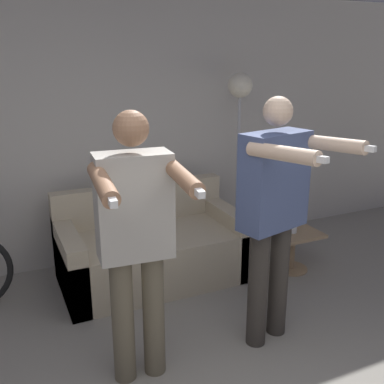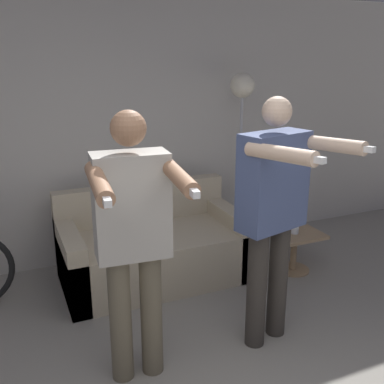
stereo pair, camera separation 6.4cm
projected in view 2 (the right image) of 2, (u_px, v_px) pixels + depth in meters
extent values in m
cube|color=beige|center=(89.00, 133.00, 4.28)|extent=(10.00, 0.05, 2.60)
cube|color=beige|center=(155.00, 256.00, 4.15)|extent=(1.67, 0.88, 0.46)
cube|color=beige|center=(141.00, 202.00, 4.35)|extent=(1.67, 0.14, 0.37)
cube|color=beige|center=(71.00, 264.00, 3.84)|extent=(0.16, 0.88, 0.60)
cube|color=beige|center=(227.00, 237.00, 4.41)|extent=(0.16, 0.88, 0.60)
cylinder|color=#6B604C|center=(121.00, 319.00, 2.81)|extent=(0.14, 0.14, 0.85)
cylinder|color=#6B604C|center=(151.00, 314.00, 2.88)|extent=(0.14, 0.14, 0.85)
cube|color=#B7B2A8|center=(131.00, 206.00, 2.63)|extent=(0.46, 0.25, 0.64)
sphere|color=#9E7051|center=(128.00, 128.00, 2.49)|extent=(0.21, 0.21, 0.21)
cylinder|color=#9E7051|center=(99.00, 183.00, 2.27)|extent=(0.13, 0.51, 0.12)
cube|color=white|center=(106.00, 200.00, 2.05)|extent=(0.05, 0.12, 0.04)
cylinder|color=#9E7051|center=(178.00, 176.00, 2.40)|extent=(0.13, 0.51, 0.12)
cube|color=white|center=(193.00, 191.00, 2.18)|extent=(0.05, 0.12, 0.04)
cylinder|color=#38332D|center=(257.00, 289.00, 3.15)|extent=(0.14, 0.14, 0.88)
cylinder|color=#38332D|center=(278.00, 280.00, 3.28)|extent=(0.14, 0.14, 0.88)
cube|color=#475684|center=(273.00, 181.00, 2.99)|extent=(0.53, 0.33, 0.66)
sphere|color=beige|center=(277.00, 111.00, 2.85)|extent=(0.19, 0.19, 0.19)
cylinder|color=beige|center=(280.00, 154.00, 2.59)|extent=(0.21, 0.51, 0.11)
cube|color=white|center=(315.00, 159.00, 2.39)|extent=(0.06, 0.13, 0.04)
cylinder|color=beige|center=(330.00, 144.00, 2.85)|extent=(0.21, 0.51, 0.11)
cube|color=white|center=(365.00, 149.00, 2.66)|extent=(0.06, 0.13, 0.04)
ellipsoid|color=#B7AD9E|center=(130.00, 178.00, 4.24)|extent=(0.31, 0.11, 0.13)
sphere|color=#B7AD9E|center=(144.00, 172.00, 4.28)|extent=(0.10, 0.10, 0.10)
ellipsoid|color=#B7AD9E|center=(113.00, 184.00, 4.20)|extent=(0.17, 0.04, 0.04)
cone|color=#B7AD9E|center=(142.00, 169.00, 4.24)|extent=(0.03, 0.03, 0.03)
cone|color=#B7AD9E|center=(141.00, 168.00, 4.27)|extent=(0.03, 0.03, 0.03)
cylinder|color=#B2B2B7|center=(237.00, 250.00, 4.81)|extent=(0.29, 0.29, 0.02)
cylinder|color=#B2B2B7|center=(240.00, 176.00, 4.57)|extent=(0.03, 0.03, 1.66)
sphere|color=white|center=(242.00, 85.00, 4.31)|extent=(0.24, 0.24, 0.24)
cylinder|color=#A38460|center=(292.00, 269.00, 4.38)|extent=(0.32, 0.32, 0.02)
cylinder|color=#A38460|center=(294.00, 252.00, 4.33)|extent=(0.06, 0.06, 0.37)
cube|color=#A38460|center=(295.00, 233.00, 4.27)|extent=(0.46, 0.46, 0.03)
cylinder|color=silver|center=(295.00, 228.00, 4.21)|extent=(0.08, 0.08, 0.10)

